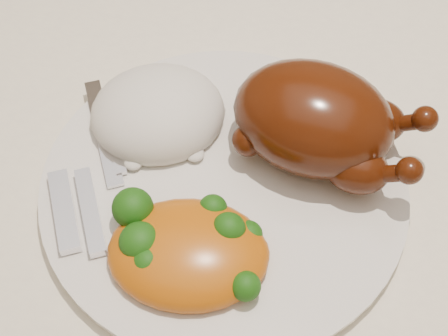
# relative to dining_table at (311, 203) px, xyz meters

# --- Properties ---
(dining_table) EXTENTS (1.60, 0.90, 0.76)m
(dining_table) POSITION_rel_dining_table_xyz_m (0.00, 0.00, 0.00)
(dining_table) COLOR brown
(dining_table) RESTS_ON floor
(tablecloth) EXTENTS (1.73, 1.03, 0.18)m
(tablecloth) POSITION_rel_dining_table_xyz_m (0.00, 0.00, 0.07)
(tablecloth) COLOR silver
(tablecloth) RESTS_ON dining_table
(dinner_plate) EXTENTS (0.38, 0.38, 0.01)m
(dinner_plate) POSITION_rel_dining_table_xyz_m (-0.08, -0.07, 0.11)
(dinner_plate) COLOR silver
(dinner_plate) RESTS_ON tablecloth
(roast_chicken) EXTENTS (0.18, 0.12, 0.09)m
(roast_chicken) POSITION_rel_dining_table_xyz_m (-0.01, -0.02, 0.16)
(roast_chicken) COLOR #471A07
(roast_chicken) RESTS_ON dinner_plate
(rice_mound) EXTENTS (0.16, 0.15, 0.06)m
(rice_mound) POSITION_rel_dining_table_xyz_m (-0.15, -0.02, 0.13)
(rice_mound) COLOR white
(rice_mound) RESTS_ON dinner_plate
(mac_and_cheese) EXTENTS (0.14, 0.12, 0.05)m
(mac_and_cheese) POSITION_rel_dining_table_xyz_m (-0.08, -0.15, 0.13)
(mac_and_cheese) COLOR #C6640C
(mac_and_cheese) RESTS_ON dinner_plate
(cutlery) EXTENTS (0.09, 0.18, 0.01)m
(cutlery) POSITION_rel_dining_table_xyz_m (-0.19, -0.11, 0.12)
(cutlery) COLOR silver
(cutlery) RESTS_ON dinner_plate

